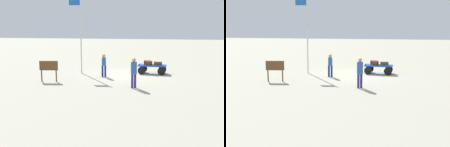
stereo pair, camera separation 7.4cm
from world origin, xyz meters
TOP-DOWN VIEW (x-y plane):
  - ground_plane at (0.00, 0.00)m, footprint 120.00×120.00m
  - luggage_cart at (-1.64, -0.76)m, footprint 2.16×1.18m
  - suitcase_tan at (-1.38, -0.63)m, footprint 0.54×0.47m
  - suitcase_grey at (-2.09, -0.74)m, footprint 0.63×0.38m
  - suitcase_maroon at (-1.29, -0.98)m, footprint 0.57×0.42m
  - worker_lead at (-0.88, 4.43)m, footprint 0.50×0.50m
  - worker_trailing at (1.67, 1.22)m, footprint 0.38×0.38m
  - flagpole at (3.79, 0.08)m, footprint 0.93×0.17m
  - signboard at (4.82, 3.60)m, footprint 1.20×0.27m

SIDE VIEW (x-z plane):
  - ground_plane at x=0.00m, z-range 0.00..0.00m
  - luggage_cart at x=-1.64m, z-range 0.14..0.83m
  - suitcase_grey at x=-2.09m, z-range 0.69..0.94m
  - suitcase_tan at x=-1.38m, z-range 0.69..0.98m
  - suitcase_maroon at x=-1.29m, z-range 0.69..0.98m
  - signboard at x=4.82m, z-range 0.25..1.62m
  - worker_trailing at x=1.67m, z-range 0.13..1.77m
  - worker_lead at x=-0.88m, z-range 0.16..1.94m
  - flagpole at x=3.79m, z-range 0.46..6.22m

